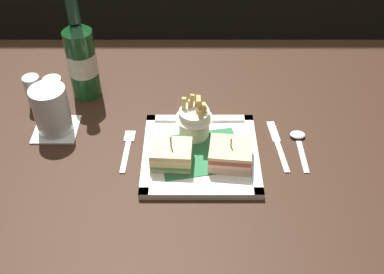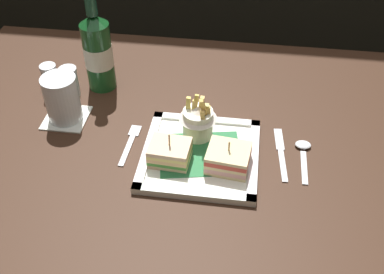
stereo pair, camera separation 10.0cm
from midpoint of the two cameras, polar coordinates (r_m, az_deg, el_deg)
dining_table at (r=1.15m, az=1.61°, el=-6.11°), size 1.27×0.92×0.76m
square_plate at (r=1.01m, az=3.87°, el=-2.36°), size 0.25×0.25×0.02m
sandwich_half_left at (r=0.98m, az=0.21°, el=-2.06°), size 0.09×0.07×0.07m
sandwich_half_right at (r=0.97m, az=7.40°, el=-2.71°), size 0.09×0.09×0.07m
fries_cup at (r=1.02m, az=3.55°, el=2.15°), size 0.08×0.08×0.12m
beer_bottle at (r=1.18m, az=-9.00°, el=10.29°), size 0.07×0.07×0.28m
drink_coaster at (r=1.14m, az=-12.64°, el=2.18°), size 0.10×0.10×0.00m
water_glass at (r=1.11m, az=-13.03°, el=4.25°), size 0.08×0.08×0.11m
fork at (r=1.05m, az=-4.83°, el=-0.75°), size 0.03×0.13×0.00m
knife at (r=1.05m, az=13.46°, el=-1.85°), size 0.03×0.17×0.00m
spoon at (r=1.06m, az=16.07°, el=-1.73°), size 0.04×0.13×0.01m
salt_shaker at (r=1.21m, az=-14.55°, el=6.51°), size 0.04×0.04×0.08m
pepper_shaker at (r=1.20m, az=-12.32°, el=6.31°), size 0.04×0.04×0.08m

